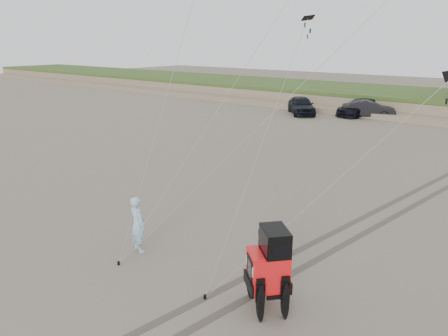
{
  "coord_description": "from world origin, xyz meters",
  "views": [
    {
      "loc": [
        7.36,
        -7.8,
        6.69
      ],
      "look_at": [
        -1.42,
        3.0,
        2.6
      ],
      "focal_mm": 35.0,
      "sensor_mm": 36.0,
      "label": 1
    }
  ],
  "objects_px": {
    "truck_a": "(301,105)",
    "truck_b": "(369,109)",
    "truck_c": "(360,107)",
    "man": "(138,224)",
    "jeep": "(267,277)"
  },
  "relations": [
    {
      "from": "truck_b",
      "to": "man",
      "type": "distance_m",
      "value": 30.1
    },
    {
      "from": "truck_a",
      "to": "truck_b",
      "type": "xyz_separation_m",
      "value": [
        5.61,
        2.08,
        -0.07
      ]
    },
    {
      "from": "truck_c",
      "to": "man",
      "type": "bearing_deg",
      "value": -67.19
    },
    {
      "from": "truck_a",
      "to": "truck_b",
      "type": "relative_size",
      "value": 1.06
    },
    {
      "from": "jeep",
      "to": "man",
      "type": "distance_m",
      "value": 5.05
    },
    {
      "from": "man",
      "to": "truck_c",
      "type": "bearing_deg",
      "value": -68.63
    },
    {
      "from": "truck_b",
      "to": "jeep",
      "type": "bearing_deg",
      "value": 174.76
    },
    {
      "from": "truck_b",
      "to": "truck_c",
      "type": "distance_m",
      "value": 1.15
    },
    {
      "from": "truck_c",
      "to": "truck_a",
      "type": "bearing_deg",
      "value": -136.87
    },
    {
      "from": "truck_a",
      "to": "truck_c",
      "type": "relative_size",
      "value": 0.94
    },
    {
      "from": "truck_a",
      "to": "truck_c",
      "type": "bearing_deg",
      "value": -10.82
    },
    {
      "from": "truck_b",
      "to": "truck_c",
      "type": "xyz_separation_m",
      "value": [
        -1.01,
        0.55,
        -0.0
      ]
    },
    {
      "from": "truck_b",
      "to": "man",
      "type": "relative_size",
      "value": 2.45
    },
    {
      "from": "jeep",
      "to": "man",
      "type": "relative_size",
      "value": 2.51
    },
    {
      "from": "truck_b",
      "to": "man",
      "type": "height_order",
      "value": "man"
    }
  ]
}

